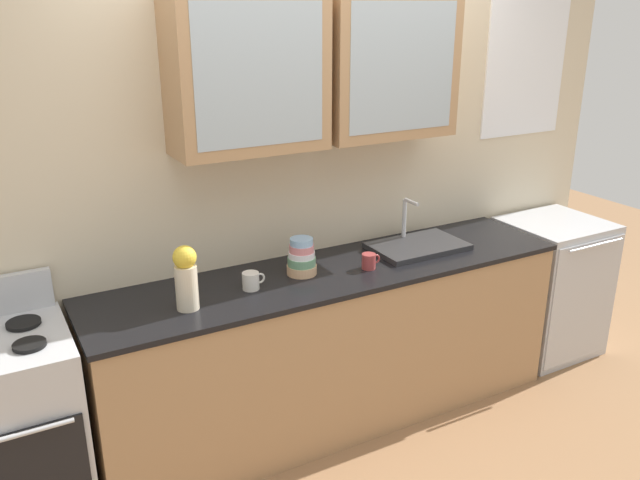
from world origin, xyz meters
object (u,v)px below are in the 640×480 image
at_px(sink_faucet, 417,245).
at_px(bowl_stack, 302,258).
at_px(vase, 186,277).
at_px(dishwasher, 549,286).
at_px(stove_range, 9,433).
at_px(cup_near_sink, 369,261).
at_px(cup_near_bowls, 251,281).

relative_size(sink_faucet, bowl_stack, 2.75).
bearing_deg(vase, dishwasher, 1.71).
relative_size(bowl_stack, vase, 0.63).
height_order(stove_range, sink_faucet, sink_faucet).
distance_m(sink_faucet, cup_near_sink, 0.42).
height_order(stove_range, dishwasher, stove_range).
bearing_deg(stove_range, dishwasher, -0.08).
bearing_deg(vase, stove_range, 174.51).
relative_size(cup_near_sink, dishwasher, 0.12).
bearing_deg(dishwasher, vase, -178.29).
relative_size(bowl_stack, dishwasher, 0.21).
height_order(vase, cup_near_bowls, vase).
bearing_deg(sink_faucet, stove_range, -178.90).
height_order(sink_faucet, cup_near_sink, sink_faucet).
bearing_deg(cup_near_sink, sink_faucet, 16.14).
distance_m(sink_faucet, bowl_stack, 0.74).
xyz_separation_m(stove_range, sink_faucet, (2.18, 0.04, 0.46)).
xyz_separation_m(bowl_stack, vase, (-0.64, -0.11, 0.07)).
xyz_separation_m(vase, cup_near_sink, (0.98, 0.00, -0.12)).
bearing_deg(dishwasher, bowl_stack, 178.78).
relative_size(sink_faucet, cup_near_bowls, 4.52).
relative_size(vase, cup_near_bowls, 2.61).
relative_size(stove_range, sink_faucet, 2.04).
height_order(bowl_stack, cup_near_sink, bowl_stack).
relative_size(stove_range, vase, 3.54).
xyz_separation_m(sink_faucet, dishwasher, (1.07, -0.05, -0.47)).
bearing_deg(dishwasher, stove_range, 179.92).
height_order(vase, dishwasher, vase).
bearing_deg(cup_near_sink, vase, -179.75).
distance_m(bowl_stack, cup_near_bowls, 0.31).
bearing_deg(stove_range, cup_near_sink, -2.35).
height_order(stove_range, cup_near_bowls, stove_range).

